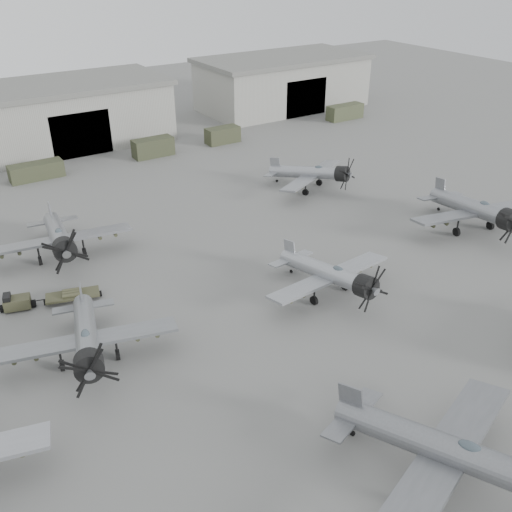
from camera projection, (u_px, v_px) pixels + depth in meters
The scene contains 14 objects.
ground at pixel (354, 387), 37.71m from camera, with size 220.00×220.00×0.00m, color slate.
hangar_center at pixel (65, 113), 81.08m from camera, with size 29.00×14.80×8.70m.
hangar_right at pixel (283, 82), 99.18m from camera, with size 29.00×14.80×8.70m.
support_truck_3 at pixel (36, 171), 70.29m from camera, with size 6.45×2.20×2.01m, color #383D28.
support_truck_4 at pixel (153, 147), 77.62m from camera, with size 5.53×2.20×2.48m, color #363B26.
support_truck_5 at pixel (223, 135), 82.88m from camera, with size 4.96×2.20×2.27m, color #393D27.
support_truck_7 at pixel (345, 112), 93.96m from camera, with size 6.36×2.20×2.37m, color #41472E.
aircraft_near_1 at pixel (454, 453), 29.63m from camera, with size 13.68×12.32×5.49m.
aircraft_mid_1 at pixel (86, 339), 38.54m from camera, with size 12.46×11.22×4.96m.
aircraft_mid_2 at pixel (332, 275), 46.14m from camera, with size 11.92×10.73×4.75m.
aircraft_mid_3 at pixel (479, 210), 56.41m from camera, with size 13.92×12.53×5.53m.
aircraft_far_0 at pixel (59, 237), 51.48m from camera, with size 13.23×11.91×5.25m.
aircraft_far_1 at pixel (314, 173), 66.45m from camera, with size 11.48×10.42×4.72m.
tug_trailer at pixel (39, 300), 45.84m from camera, with size 7.47×3.28×1.48m.
Camera 1 is at (-21.11, -20.64, 25.82)m, focal length 40.00 mm.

